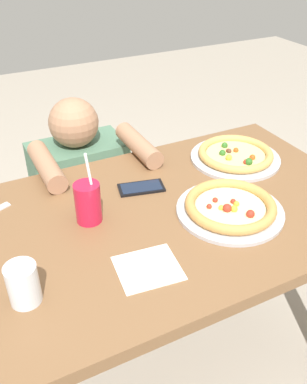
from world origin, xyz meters
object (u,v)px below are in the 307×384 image
at_px(pizza_far, 235,155).
at_px(drink_cup_colored, 88,202).
at_px(water_cup_clear, 23,283).
at_px(cell_phone, 141,188).
at_px(diner_seated, 84,207).
at_px(pizza_near, 230,207).

xyz_separation_m(pizza_far, drink_cup_colored, (-0.61, -0.11, 0.04)).
relative_size(pizza_far, water_cup_clear, 3.12).
bearing_deg(pizza_far, cell_phone, -176.65).
relative_size(water_cup_clear, diner_seated, 0.11).
distance_m(pizza_near, drink_cup_colored, 0.43).
xyz_separation_m(pizza_far, diner_seated, (-0.47, 0.43, -0.35)).
xyz_separation_m(water_cup_clear, cell_phone, (0.45, 0.31, -0.05)).
bearing_deg(diner_seated, drink_cup_colored, -103.94).
bearing_deg(pizza_near, drink_cup_colored, 158.22).
bearing_deg(water_cup_clear, pizza_far, 21.76).
height_order(cell_phone, diner_seated, diner_seated).
bearing_deg(diner_seated, water_cup_clear, -115.89).
xyz_separation_m(pizza_near, cell_phone, (-0.18, 0.24, -0.02)).
height_order(pizza_near, pizza_far, same).
height_order(pizza_near, water_cup_clear, water_cup_clear).
distance_m(cell_phone, diner_seated, 0.57).
bearing_deg(water_cup_clear, cell_phone, 34.96).
relative_size(drink_cup_colored, water_cup_clear, 2.09).
bearing_deg(water_cup_clear, diner_seated, 64.11).
distance_m(pizza_far, diner_seated, 0.73).
bearing_deg(cell_phone, diner_seated, 99.68).
height_order(pizza_far, diner_seated, diner_seated).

